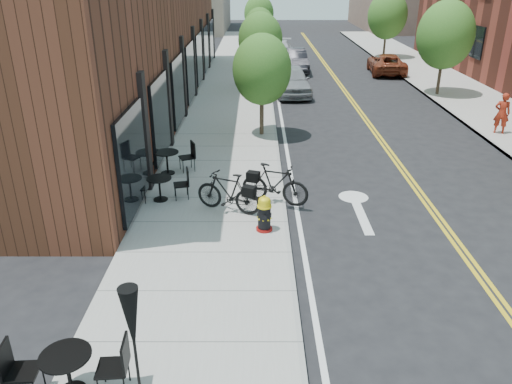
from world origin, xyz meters
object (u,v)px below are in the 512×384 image
object	(u,v)px
bistro_set_c	(167,159)
parked_car_b	(294,60)
bistro_set_a	(68,368)
bicycle_left	(228,192)
parked_car_c	(279,51)
patio_umbrella	(133,330)
parked_car_far	(386,64)
bistro_set_b	(160,186)
fire_hydrant	(264,214)
bicycle_right	(275,184)
parked_car_a	(291,80)
pedestrian	(502,113)

from	to	relation	value
bistro_set_c	parked_car_b	world-z (taller)	parked_car_b
bistro_set_a	parked_car_b	size ratio (longest dim) A/B	0.41
bicycle_left	parked_car_c	world-z (taller)	parked_car_c
bicycle_left	parked_car_b	size ratio (longest dim) A/B	0.42
patio_umbrella	parked_car_far	world-z (taller)	patio_umbrella
parked_car_b	parked_car_far	xyz separation A→B (m)	(5.80, -0.65, -0.09)
bicycle_left	bistro_set_b	distance (m)	2.06
fire_hydrant	parked_car_b	distance (m)	21.88
bicycle_right	bistro_set_c	distance (m)	3.97
bistro_set_b	bicycle_left	bearing A→B (deg)	-32.30
bistro_set_c	patio_umbrella	distance (m)	9.63
fire_hydrant	parked_car_a	world-z (taller)	parked_car_a
bicycle_right	parked_car_c	distance (m)	24.60
bicycle_right	bistro_set_b	size ratio (longest dim) A/B	1.16
parked_car_a	parked_car_c	size ratio (longest dim) A/B	0.91
bicycle_left	parked_car_a	distance (m)	14.42
bicycle_left	parked_car_c	xyz separation A→B (m)	(2.35, 25.07, 0.02)
parked_car_c	pedestrian	distance (m)	19.74
bistro_set_b	pedestrian	size ratio (longest dim) A/B	1.03
fire_hydrant	bistro_set_c	distance (m)	4.80
bistro_set_a	parked_car_c	world-z (taller)	parked_car_c
bistro_set_a	parked_car_a	world-z (taller)	parked_car_a
fire_hydrant	parked_car_c	world-z (taller)	parked_car_c
patio_umbrella	bicycle_right	bearing A→B (deg)	73.94
bicycle_left	bistro_set_a	xyz separation A→B (m)	(-2.05, -6.26, -0.07)
patio_umbrella	parked_car_b	bearing A→B (deg)	81.72
bicycle_left	bistro_set_b	world-z (taller)	bicycle_left
parked_car_a	parked_car_b	bearing A→B (deg)	80.70
bicycle_left	fire_hydrant	bearing A→B (deg)	65.05
bicycle_left	parked_car_b	bearing A→B (deg)	-164.96
pedestrian	parked_car_c	bearing A→B (deg)	-46.54
bistro_set_b	parked_car_far	xyz separation A→B (m)	(10.88, 19.36, 0.06)
bistro_set_a	parked_car_far	bearing A→B (deg)	63.54
bistro_set_b	parked_car_c	size ratio (longest dim) A/B	0.34
bicycle_left	bistro_set_c	xyz separation A→B (m)	(-2.05, 2.69, -0.08)
patio_umbrella	bistro_set_a	bearing A→B (deg)	156.11
bicycle_left	bistro_set_b	bearing A→B (deg)	-86.18
bistro_set_b	parked_car_far	bearing A→B (deg)	48.23
pedestrian	parked_car_b	bearing A→B (deg)	-42.76
parked_car_c	bicycle_right	bearing A→B (deg)	-86.86
parked_car_a	patio_umbrella	bearing A→B (deg)	-103.34
bistro_set_a	bistro_set_b	size ratio (longest dim) A/B	1.08
bistro_set_a	parked_car_c	distance (m)	31.64
bicycle_left	patio_umbrella	bearing A→B (deg)	16.52
bicycle_right	bistro_set_c	bearing A→B (deg)	75.60
bicycle_right	bistro_set_b	bearing A→B (deg)	105.55
bistro_set_c	parked_car_c	size ratio (longest dim) A/B	0.37
bicycle_right	bistro_set_b	world-z (taller)	bicycle_right
patio_umbrella	parked_car_a	world-z (taller)	patio_umbrella
bicycle_left	bistro_set_c	distance (m)	3.39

